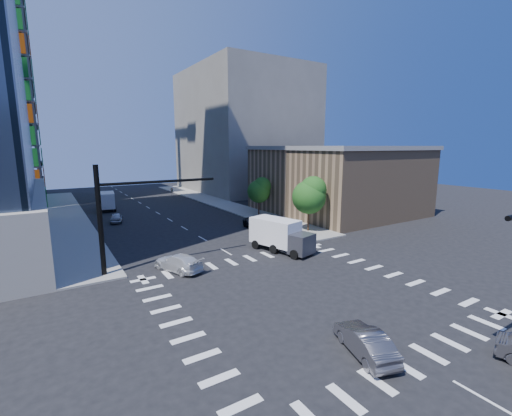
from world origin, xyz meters
TOP-DOWN VIEW (x-y plane):
  - ground at (0.00, 0.00)m, footprint 160.00×160.00m
  - road_markings at (0.00, 0.00)m, footprint 20.00×20.00m
  - sidewalk_ne at (12.50, 40.00)m, footprint 5.00×60.00m
  - sidewalk_nw at (-12.50, 40.00)m, footprint 5.00×60.00m
  - commercial_building at (25.00, 22.00)m, footprint 20.50×22.50m
  - bg_building_ne at (27.00, 55.00)m, footprint 24.00×30.00m
  - signal_mast_nw at (-10.00, 11.50)m, footprint 10.20×0.40m
  - tree_south at (12.63, 13.90)m, footprint 4.16×4.16m
  - tree_north at (12.93, 25.90)m, footprint 3.54×3.52m
  - car_nb_far at (7.92, 18.38)m, footprint 3.41×5.89m
  - car_sb_near at (-5.87, 9.50)m, footprint 3.65×5.31m
  - car_sb_mid at (-6.84, 32.47)m, footprint 2.42×4.14m
  - car_sb_cross at (-1.81, -7.24)m, footprint 2.72×4.52m
  - box_truck_near at (4.96, 9.11)m, footprint 4.20×6.65m
  - box_truck_far at (-6.36, 43.40)m, footprint 3.18×6.06m

SIDE VIEW (x-z plane):
  - ground at x=0.00m, z-range 0.00..0.00m
  - road_markings at x=0.00m, z-range 0.00..0.01m
  - sidewalk_ne at x=12.50m, z-range 0.00..0.15m
  - sidewalk_nw at x=-12.50m, z-range 0.00..0.15m
  - car_sb_mid at x=-6.84m, z-range 0.00..1.32m
  - car_sb_cross at x=-1.81m, z-range 0.00..1.41m
  - car_sb_near at x=-5.87m, z-range 0.00..1.43m
  - car_nb_far at x=7.92m, z-range 0.00..1.54m
  - box_truck_far at x=-6.36m, z-range -0.17..2.86m
  - box_truck_near at x=4.96m, z-range -0.19..3.05m
  - tree_north at x=12.93m, z-range 1.10..6.88m
  - tree_south at x=12.63m, z-range 1.27..8.10m
  - commercial_building at x=25.00m, z-range 0.01..10.61m
  - signal_mast_nw at x=-10.00m, z-range 0.99..9.99m
  - bg_building_ne at x=27.00m, z-range 0.00..28.00m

